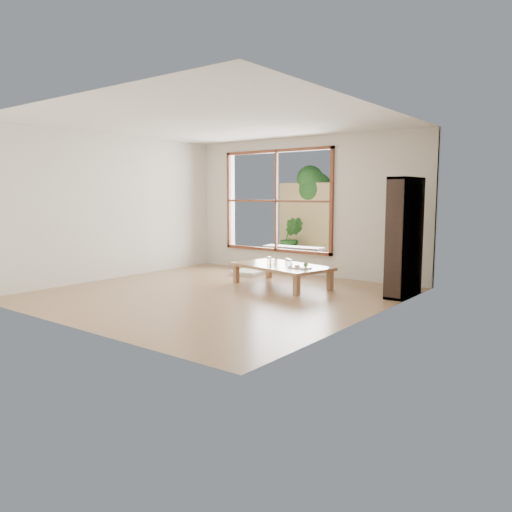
{
  "coord_description": "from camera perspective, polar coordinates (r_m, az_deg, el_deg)",
  "views": [
    {
      "loc": [
        5.09,
        -5.67,
        1.54
      ],
      "look_at": [
        0.27,
        0.62,
        0.55
      ],
      "focal_mm": 35.0,
      "sensor_mm": 36.0,
      "label": 1
    }
  ],
  "objects": [
    {
      "name": "food_tray",
      "position": [
        7.98,
        5.19,
        -1.25
      ],
      "size": [
        0.34,
        0.27,
        0.1
      ],
      "rotation": [
        0.0,
        0.0,
        -0.16
      ],
      "color": "white",
      "rests_on": "low_table"
    },
    {
      "name": "ground",
      "position": [
        7.78,
        -4.35,
        -4.32
      ],
      "size": [
        5.0,
        5.0,
        0.0
      ],
      "primitive_type": "plane",
      "color": "#926C49",
      "rests_on": "ground"
    },
    {
      "name": "shrub_right",
      "position": [
        11.21,
        11.99,
        1.7
      ],
      "size": [
        1.11,
        1.05,
        0.98
      ],
      "primitive_type": "imported",
      "rotation": [
        0.0,
        0.0,
        0.41
      ],
      "color": "#275C21",
      "rests_on": "deck"
    },
    {
      "name": "garden_bench",
      "position": [
        10.57,
        4.26,
        0.77
      ],
      "size": [
        1.33,
        0.49,
        0.41
      ],
      "rotation": [
        0.0,
        0.0,
        0.08
      ],
      "color": "black",
      "rests_on": "deck"
    },
    {
      "name": "glass_small",
      "position": [
        8.44,
        2.11,
        -0.66
      ],
      "size": [
        0.06,
        0.06,
        0.08
      ],
      "primitive_type": "cylinder",
      "color": "silver",
      "rests_on": "low_table"
    },
    {
      "name": "garden_tree",
      "position": [
        12.31,
        6.38,
        7.47
      ],
      "size": [
        1.04,
        0.85,
        2.22
      ],
      "color": "#4C3D2D",
      "rests_on": "ground"
    },
    {
      "name": "bamboo_fence",
      "position": [
        11.73,
        8.41,
        3.91
      ],
      "size": [
        2.8,
        0.06,
        1.8
      ],
      "primitive_type": "cube",
      "color": "tan",
      "rests_on": "ground"
    },
    {
      "name": "shrub_left",
      "position": [
        11.78,
        4.07,
        2.09
      ],
      "size": [
        0.66,
        0.6,
        0.97
      ],
      "primitive_type": "imported",
      "rotation": [
        0.0,
        0.0,
        0.39
      ],
      "color": "#275C21",
      "rests_on": "deck"
    },
    {
      "name": "glass_tall",
      "position": [
        8.35,
        1.54,
        -0.54
      ],
      "size": [
        0.07,
        0.07,
        0.13
      ],
      "primitive_type": "cylinder",
      "color": "silver",
      "rests_on": "low_table"
    },
    {
      "name": "bookshelf",
      "position": [
        7.78,
        16.61,
        2.05
      ],
      "size": [
        0.29,
        0.8,
        1.79
      ],
      "primitive_type": "cube",
      "color": "black",
      "rests_on": "ground"
    },
    {
      "name": "glass_short",
      "position": [
        8.43,
        3.61,
        -0.6
      ],
      "size": [
        0.08,
        0.08,
        0.1
      ],
      "primitive_type": "cylinder",
      "color": "silver",
      "rests_on": "low_table"
    },
    {
      "name": "deck",
      "position": [
        10.96,
        5.77,
        -1.0
      ],
      "size": [
        2.8,
        2.0,
        0.05
      ],
      "primitive_type": "cube",
      "color": "#362E27",
      "rests_on": "ground"
    },
    {
      "name": "low_table",
      "position": [
        8.35,
        2.93,
        -1.31
      ],
      "size": [
        1.81,
        1.25,
        0.36
      ],
      "rotation": [
        0.0,
        0.0,
        -0.21
      ],
      "color": "tan",
      "rests_on": "ground"
    },
    {
      "name": "glass_mid",
      "position": [
        8.21,
        3.9,
        -0.77
      ],
      "size": [
        0.08,
        0.08,
        0.11
      ],
      "primitive_type": "cylinder",
      "color": "silver",
      "rests_on": "low_table"
    },
    {
      "name": "floor_cushion",
      "position": [
        9.58,
        -0.77,
        -1.9
      ],
      "size": [
        0.59,
        0.59,
        0.08
      ],
      "primitive_type": "cube",
      "rotation": [
        0.0,
        0.0,
        0.07
      ],
      "color": "beige",
      "rests_on": "ground"
    }
  ]
}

